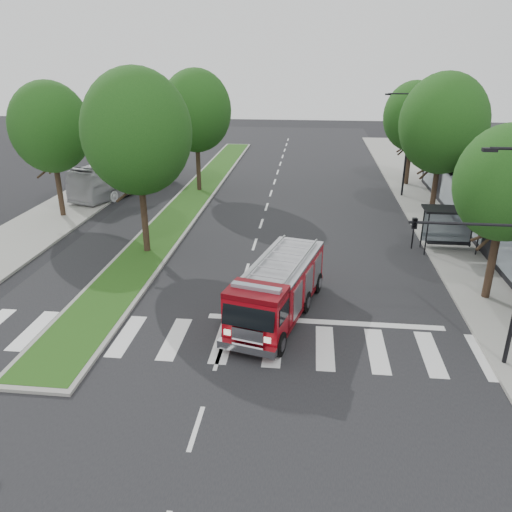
# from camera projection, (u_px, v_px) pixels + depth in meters

# --- Properties ---
(ground) EXTENTS (140.00, 140.00, 0.00)m
(ground) POSITION_uv_depth(u_px,v_px,m) (235.00, 306.00, 22.61)
(ground) COLOR black
(ground) RESTS_ON ground
(sidewalk_right) EXTENTS (5.00, 80.00, 0.15)m
(sidewalk_right) POSITION_uv_depth(u_px,v_px,m) (461.00, 240.00, 30.53)
(sidewalk_right) COLOR gray
(sidewalk_right) RESTS_ON ground
(sidewalk_left) EXTENTS (5.00, 80.00, 0.15)m
(sidewalk_left) POSITION_uv_depth(u_px,v_px,m) (42.00, 225.00, 33.27)
(sidewalk_left) COLOR gray
(sidewalk_left) RESTS_ON ground
(median) EXTENTS (3.00, 50.00, 0.15)m
(median) POSITION_uv_depth(u_px,v_px,m) (194.00, 197.00, 39.78)
(median) COLOR gray
(median) RESTS_ON ground
(bus_shelter) EXTENTS (3.20, 1.60, 2.61)m
(bus_shelter) POSITION_uv_depth(u_px,v_px,m) (451.00, 218.00, 28.22)
(bus_shelter) COLOR black
(bus_shelter) RESTS_ON ground
(tree_right_near) EXTENTS (4.40, 4.40, 8.05)m
(tree_right_near) POSITION_uv_depth(u_px,v_px,m) (507.00, 184.00, 21.22)
(tree_right_near) COLOR black
(tree_right_near) RESTS_ON ground
(tree_right_mid) EXTENTS (5.60, 5.60, 9.72)m
(tree_right_mid) POSITION_uv_depth(u_px,v_px,m) (443.00, 124.00, 31.91)
(tree_right_mid) COLOR black
(tree_right_mid) RESTS_ON ground
(tree_right_far) EXTENTS (5.00, 5.00, 8.73)m
(tree_right_far) POSITION_uv_depth(u_px,v_px,m) (414.00, 116.00, 41.37)
(tree_right_far) COLOR black
(tree_right_far) RESTS_ON ground
(tree_median_near) EXTENTS (5.80, 5.80, 10.16)m
(tree_median_near) POSITION_uv_depth(u_px,v_px,m) (137.00, 132.00, 26.19)
(tree_median_near) COLOR black
(tree_median_near) RESTS_ON ground
(tree_median_far) EXTENTS (5.60, 5.60, 9.72)m
(tree_median_far) POSITION_uv_depth(u_px,v_px,m) (196.00, 111.00, 39.21)
(tree_median_far) COLOR black
(tree_median_far) RESTS_ON ground
(tree_left_mid) EXTENTS (5.20, 5.20, 9.16)m
(tree_left_mid) POSITION_uv_depth(u_px,v_px,m) (50.00, 127.00, 32.78)
(tree_left_mid) COLOR black
(tree_left_mid) RESTS_ON ground
(streetlight_right_near) EXTENTS (4.08, 0.22, 8.00)m
(streetlight_right_near) POSITION_uv_depth(u_px,v_px,m) (501.00, 246.00, 16.66)
(streetlight_right_near) COLOR black
(streetlight_right_near) RESTS_ON ground
(streetlight_right_far) EXTENTS (2.11, 0.20, 8.00)m
(streetlight_right_far) POSITION_uv_depth(u_px,v_px,m) (406.00, 140.00, 38.31)
(streetlight_right_far) COLOR black
(streetlight_right_far) RESTS_ON ground
(fire_engine) EXTENTS (4.04, 7.92, 2.63)m
(fire_engine) POSITION_uv_depth(u_px,v_px,m) (278.00, 289.00, 21.37)
(fire_engine) COLOR #63050B
(fire_engine) RESTS_ON ground
(city_bus) EXTENTS (5.72, 10.70, 2.92)m
(city_bus) POSITION_uv_depth(u_px,v_px,m) (124.00, 175.00, 40.76)
(city_bus) COLOR #B1B0B5
(city_bus) RESTS_ON ground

